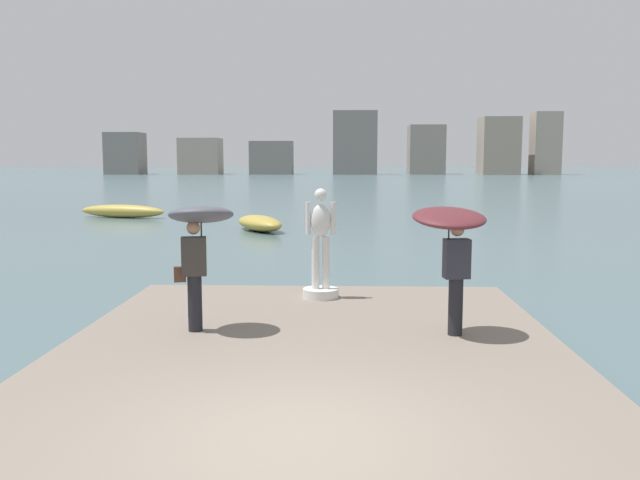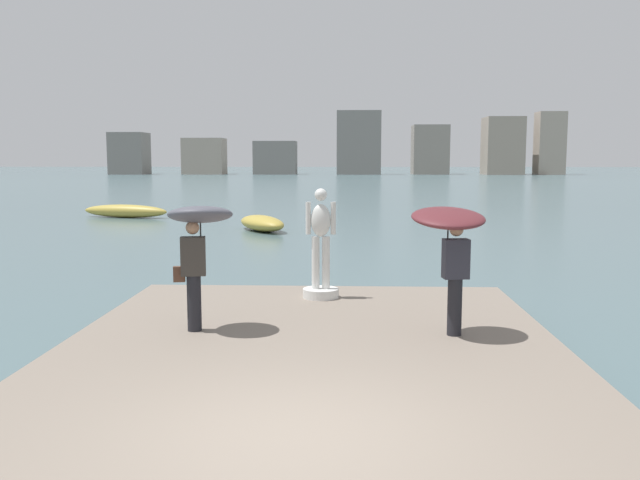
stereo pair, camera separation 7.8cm
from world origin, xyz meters
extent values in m
plane|color=#4C666B|center=(0.00, 40.00, 0.00)|extent=(400.00, 400.00, 0.00)
cube|color=slate|center=(0.00, 2.39, 0.20)|extent=(7.34, 10.77, 0.40)
cylinder|color=silver|center=(0.01, 6.57, 0.49)|extent=(0.69, 0.69, 0.18)
cylinder|color=silver|center=(-0.09, 6.57, 1.08)|extent=(0.15, 0.15, 1.02)
cylinder|color=silver|center=(0.11, 6.57, 1.08)|extent=(0.15, 0.15, 1.02)
ellipsoid|color=silver|center=(0.01, 6.57, 1.90)|extent=(0.38, 0.26, 0.63)
sphere|color=silver|center=(0.01, 6.57, 2.40)|extent=(0.24, 0.24, 0.24)
cylinder|color=silver|center=(-0.23, 6.57, 1.95)|extent=(0.10, 0.10, 0.62)
cylinder|color=silver|center=(0.25, 6.57, 1.95)|extent=(0.10, 0.10, 0.62)
cylinder|color=black|center=(-1.87, 3.97, 0.84)|extent=(0.22, 0.22, 0.88)
cube|color=#38332D|center=(-1.87, 3.97, 1.58)|extent=(0.42, 0.31, 0.60)
sphere|color=#A87A5B|center=(-1.87, 3.97, 2.02)|extent=(0.21, 0.21, 0.21)
cylinder|color=#262626|center=(-1.76, 4.03, 1.89)|extent=(0.02, 0.02, 0.53)
ellipsoid|color=#4C4C56|center=(-1.76, 4.03, 2.22)|extent=(1.18, 1.20, 0.41)
cube|color=#513323|center=(-2.09, 3.95, 1.30)|extent=(0.20, 0.13, 0.24)
cylinder|color=black|center=(2.16, 3.86, 0.84)|extent=(0.22, 0.22, 0.88)
cube|color=#2D2D38|center=(2.16, 3.86, 1.58)|extent=(0.41, 0.29, 0.60)
sphere|color=#A87A5B|center=(2.16, 3.86, 2.02)|extent=(0.21, 0.21, 0.21)
cylinder|color=#262626|center=(2.03, 3.89, 1.89)|extent=(0.02, 0.02, 0.51)
ellipsoid|color=#5B2328|center=(2.03, 3.89, 2.20)|extent=(1.25, 1.27, 0.40)
ellipsoid|color=#B2993D|center=(-3.14, 22.29, 0.33)|extent=(2.91, 3.69, 0.66)
ellipsoid|color=#B2993D|center=(-11.11, 28.47, 0.34)|extent=(4.89, 2.02, 0.68)
cube|color=gray|center=(-41.97, 124.28, 4.02)|extent=(6.67, 6.36, 8.04)
cube|color=#A89989|center=(-27.52, 125.48, 3.49)|extent=(7.84, 6.24, 6.98)
cube|color=gray|center=(-13.59, 125.33, 3.19)|extent=(8.23, 4.93, 6.39)
cube|color=gray|center=(2.59, 124.81, 6.06)|extent=(8.42, 4.05, 12.11)
cube|color=gray|center=(16.49, 127.05, 4.73)|extent=(6.83, 6.77, 9.46)
cube|color=gray|center=(30.09, 125.17, 5.43)|extent=(7.02, 7.24, 10.86)
cube|color=#A89989|center=(38.89, 124.87, 5.91)|extent=(5.04, 4.56, 11.82)
camera|label=1|loc=(0.44, -6.28, 3.09)|focal=37.88mm
camera|label=2|loc=(0.52, -6.28, 3.09)|focal=37.88mm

